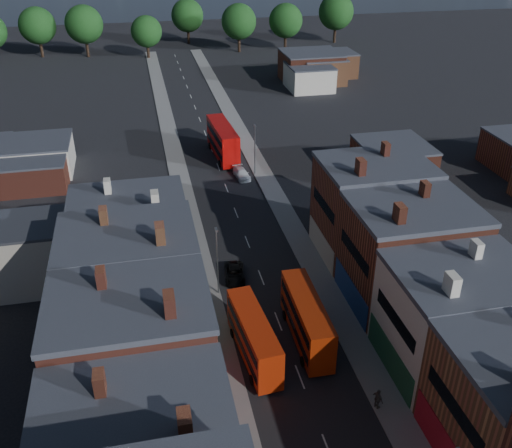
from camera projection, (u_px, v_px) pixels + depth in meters
name	position (u px, v px, depth m)	size (l,w,h in m)	color
pavement_west	(187.00, 210.00, 78.89)	(3.00, 200.00, 0.12)	gray
pavement_east	(278.00, 201.00, 81.26)	(3.00, 200.00, 0.12)	gray
lamp_post_2	(217.00, 257.00, 59.79)	(0.25, 0.70, 8.12)	slate
lamp_post_3	(255.00, 146.00, 87.29)	(0.25, 0.70, 8.12)	slate
bus_0	(254.00, 337.00, 52.22)	(3.29, 10.45, 4.44)	red
bus_1	(307.00, 319.00, 54.28)	(2.86, 10.86, 4.67)	#AD2909
bus_2	(223.00, 140.00, 94.51)	(3.77, 12.78, 5.45)	#AD0907
car_2	(235.00, 273.00, 64.29)	(2.19, 4.75, 1.32)	black
car_3	(242.00, 174.00, 88.18)	(1.91, 4.71, 1.37)	white
ped_3	(378.00, 399.00, 47.35)	(1.16, 0.53, 1.98)	#58544C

